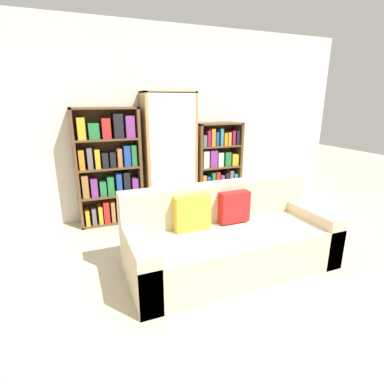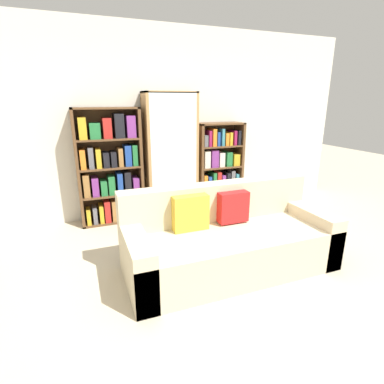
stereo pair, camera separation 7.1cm
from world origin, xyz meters
name	(u,v)px [view 1 (the left image)]	position (x,y,z in m)	size (l,w,h in m)	color
ground_plane	(238,294)	(0.00, 0.00, 0.00)	(16.00, 16.00, 0.00)	beige
wall_back	(159,124)	(0.00, 2.39, 1.35)	(6.21, 0.06, 2.70)	silver
couch	(229,240)	(0.16, 0.47, 0.30)	(2.13, 0.87, 0.84)	beige
bookshelf_left	(109,169)	(-0.79, 2.18, 0.77)	(0.88, 0.32, 1.60)	brown
display_cabinet	(169,156)	(0.07, 2.17, 0.89)	(0.75, 0.36, 1.80)	#AD7F4C
bookshelf_right	(217,168)	(0.87, 2.18, 0.64)	(0.73, 0.32, 1.36)	brown
wine_bottle	(213,219)	(0.40, 1.36, 0.17)	(0.07, 0.07, 0.40)	#143819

